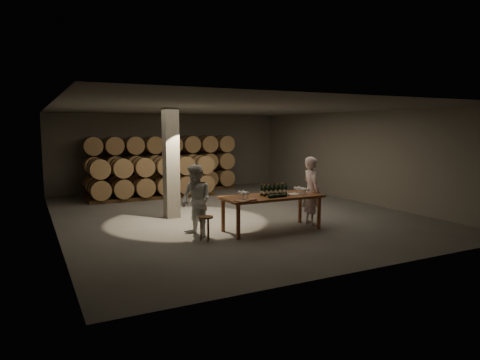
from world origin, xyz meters
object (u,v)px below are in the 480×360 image
person_woman (196,201)px  tasting_table (272,200)px  person_man (311,191)px  notebook_near (250,200)px  plate (293,194)px  bottle_cluster (274,191)px  stool (206,221)px

person_woman → tasting_table: bearing=65.6°
person_man → person_woman: bearing=95.8°
notebook_near → person_woman: bearing=142.9°
person_man → plate: bearing=111.4°
tasting_table → notebook_near: size_ratio=9.98×
notebook_near → person_man: size_ratio=0.14×
plate → person_woman: size_ratio=0.18×
bottle_cluster → person_woman: bearing=174.2°
tasting_table → plate: size_ratio=8.42×
tasting_table → notebook_near: 0.92m
notebook_near → person_man: (2.12, 0.43, 0.01)m
plate → person_woman: (-2.55, 0.36, -0.03)m
plate → stool: plate is taller
plate → notebook_near: (-1.42, -0.29, 0.01)m
plate → stool: bearing=-177.1°
person_man → person_woman: size_ratio=1.06×
bottle_cluster → person_man: person_man is taller
bottle_cluster → notebook_near: (-0.94, -0.44, -0.09)m
stool → person_man: size_ratio=0.31×
notebook_near → stool: size_ratio=0.45×
bottle_cluster → notebook_near: bearing=-154.8°
tasting_table → bottle_cluster: bearing=33.3°
notebook_near → bottle_cluster: bearing=18.0°
bottle_cluster → person_man: 1.19m
tasting_table → person_man: (1.29, 0.06, 0.13)m
bottle_cluster → person_man: size_ratio=0.39×
tasting_table → stool: 1.96m
notebook_near → person_woman: person_woman is taller
stool → person_woman: 0.64m
stool → person_man: person_man is taller
person_man → bottle_cluster: bearing=99.3°
person_woman → person_man: bearing=69.9°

